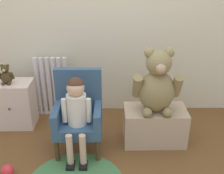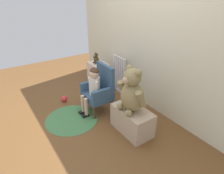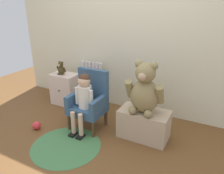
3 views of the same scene
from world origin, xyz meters
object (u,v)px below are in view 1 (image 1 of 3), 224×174
object	(u,v)px
radiator	(52,87)
low_bench	(154,125)
large_teddy_bear	(157,85)
child_figure	(76,107)
small_dresser	(14,104)
toy_ball	(7,171)
small_teddy_bear	(6,75)
child_armchair	(78,113)

from	to	relation	value
radiator	low_bench	bearing A→B (deg)	-27.20
large_teddy_bear	child_figure	bearing A→B (deg)	-166.19
small_dresser	child_figure	xyz separation A→B (m)	(0.71, -0.51, 0.24)
radiator	toy_ball	size ratio (longest dim) A/B	6.44
small_teddy_bear	small_dresser	bearing A→B (deg)	48.17
low_bench	large_teddy_bear	size ratio (longest dim) A/B	0.97
child_armchair	child_figure	distance (m)	0.17
radiator	child_figure	distance (m)	0.84
radiator	small_dresser	size ratio (longest dim) A/B	1.37
low_bench	large_teddy_bear	distance (m)	0.44
toy_ball	small_dresser	bearing A→B (deg)	101.26
large_teddy_bear	toy_ball	distance (m)	1.46
radiator	toy_ball	xyz separation A→B (m)	(-0.20, -1.03, -0.28)
small_dresser	child_armchair	size ratio (longest dim) A/B	0.66
small_dresser	child_armchair	bearing A→B (deg)	-28.84
small_teddy_bear	child_armchair	bearing A→B (deg)	-26.56
child_armchair	radiator	bearing A→B (deg)	119.33
radiator	small_dresser	xyz separation A→B (m)	(-0.36, -0.23, -0.09)
small_teddy_bear	large_teddy_bear	bearing A→B (deg)	-12.12
radiator	large_teddy_bear	size ratio (longest dim) A/B	1.12
small_dresser	child_figure	size ratio (longest dim) A/B	0.66
small_dresser	child_figure	bearing A→B (deg)	-35.44
large_teddy_bear	toy_ball	world-z (taller)	large_teddy_bear
small_dresser	large_teddy_bear	distance (m)	1.50
child_figure	low_bench	size ratio (longest dim) A/B	1.27
low_bench	toy_ball	distance (m)	1.36
low_bench	radiator	bearing A→B (deg)	152.80
large_teddy_bear	small_teddy_bear	size ratio (longest dim) A/B	2.92
radiator	small_teddy_bear	size ratio (longest dim) A/B	3.27
child_armchair	low_bench	xyz separation A→B (m)	(0.71, 0.08, -0.19)
child_armchair	small_dresser	bearing A→B (deg)	151.16
large_teddy_bear	low_bench	bearing A→B (deg)	70.92
radiator	child_armchair	size ratio (longest dim) A/B	0.90
radiator	small_teddy_bear	distance (m)	0.53
low_bench	large_teddy_bear	xyz separation A→B (m)	(-0.01, -0.02, 0.44)
child_figure	small_teddy_bear	distance (m)	0.89
child_armchair	child_figure	world-z (taller)	child_armchair
child_armchair	toy_ball	bearing A→B (deg)	-144.29
low_bench	large_teddy_bear	world-z (taller)	large_teddy_bear
small_dresser	small_teddy_bear	size ratio (longest dim) A/B	2.39
radiator	small_dresser	bearing A→B (deg)	-147.23
small_dresser	child_armchair	distance (m)	0.82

